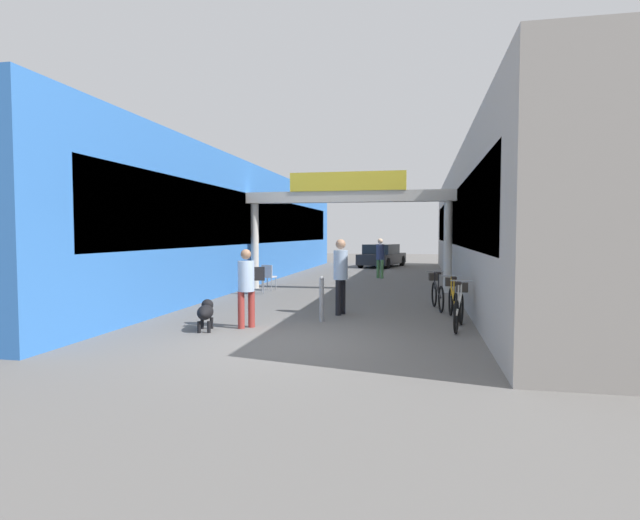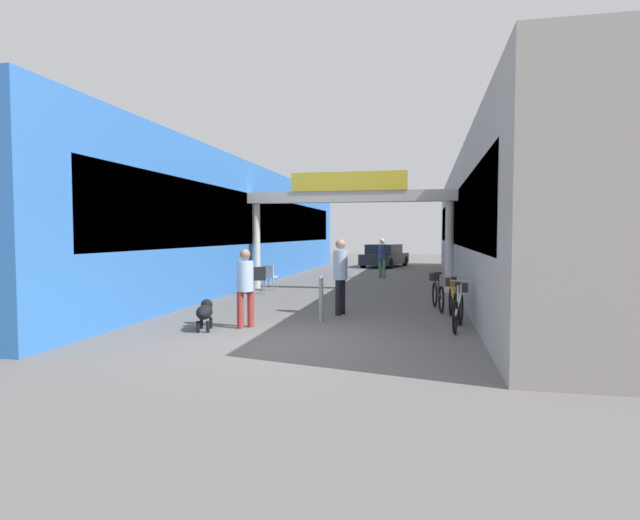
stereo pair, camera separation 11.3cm
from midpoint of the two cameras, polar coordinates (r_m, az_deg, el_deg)
name	(u,v)px [view 1 (the left image)]	position (r m, az deg, el deg)	size (l,w,h in m)	color
ground_plane	(281,343)	(9.09, -4.89, -9.41)	(80.00, 80.00, 0.00)	#605E5B
storefront_left	(234,226)	(20.94, -9.92, 3.83)	(3.00, 26.00, 4.53)	blue
storefront_right	(493,225)	(19.70, 18.97, 3.77)	(3.00, 26.00, 4.53)	#9E9993
arcade_sign_gateway	(348,207)	(17.17, 2.99, 6.08)	(7.40, 0.47, 4.04)	beige
pedestrian_with_dog	(246,283)	(10.44, -8.75, -2.63)	(0.48, 0.48, 1.64)	#99332D
pedestrian_companion	(341,271)	(12.00, 2.10, -1.28)	(0.42, 0.42, 1.82)	black
pedestrian_carrying_crate	(380,255)	(21.97, 6.74, 0.53)	(0.48, 0.48, 1.75)	#4C7F47
dog_on_leash	(206,312)	(10.41, -13.23, -5.77)	(0.51, 0.85, 0.60)	black
bicycle_silver_nearest	(459,307)	(10.72, 15.36, -5.22)	(0.47, 1.67, 0.98)	black
bicycle_orange_second	(453,300)	(11.90, 14.66, -4.40)	(0.46, 1.69, 0.98)	black
bicycle_black_third	(437,292)	(13.28, 12.97, -3.61)	(0.46, 1.68, 0.98)	black
bollard_post_metal	(322,299)	(11.07, -0.10, -4.44)	(0.10, 0.10, 1.02)	gray
cafe_chair_black_nearer	(258,278)	(16.21, -7.30, -2.00)	(0.54, 0.54, 0.89)	gray
cafe_chair_aluminium_farther	(268,275)	(17.18, -6.13, -1.71)	(0.47, 0.47, 0.89)	gray
parked_car_black	(382,256)	(29.58, 6.96, 0.47)	(2.70, 4.31, 1.33)	black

